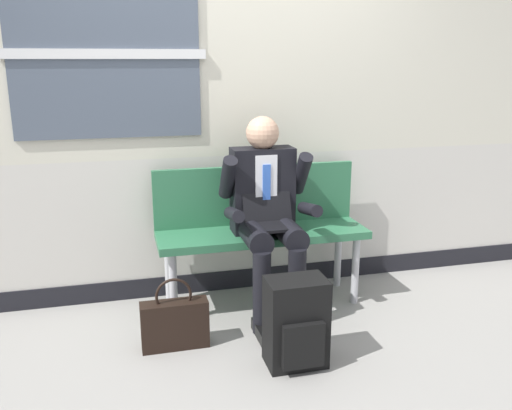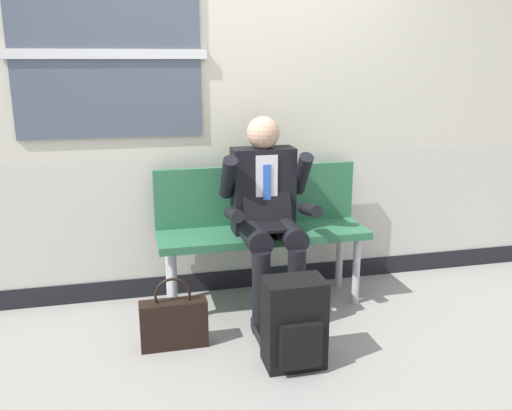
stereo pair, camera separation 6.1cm
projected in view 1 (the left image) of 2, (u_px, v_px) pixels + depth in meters
name	position (u px, v px, depth m)	size (l,w,h in m)	color
ground_plane	(250.00, 335.00, 3.31)	(18.00, 18.00, 0.00)	gray
station_wall	(221.00, 108.00, 3.68)	(5.91, 0.16, 2.60)	beige
bench_with_person	(259.00, 221.00, 3.66)	(1.38, 0.42, 0.92)	#2D6B47
person_seated	(268.00, 211.00, 3.44)	(0.57, 0.70, 1.27)	black
backpack	(296.00, 323.00, 2.93)	(0.32, 0.25, 0.49)	black
handbag	(175.00, 323.00, 3.13)	(0.38, 0.12, 0.43)	black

